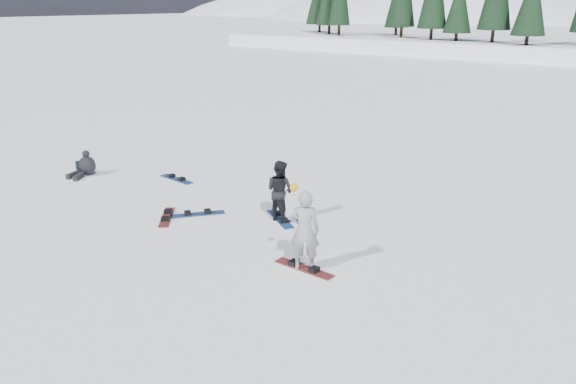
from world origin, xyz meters
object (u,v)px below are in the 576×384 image
(snowboard_loose_c, at_px, (176,179))
(snowboard_loose_a, at_px, (198,214))
(snowboarder_woman, at_px, (304,230))
(snowboarder_man, at_px, (280,191))
(seated_rider, at_px, (86,166))
(snowboard_loose_b, at_px, (167,217))
(gear_bag, at_px, (81,166))

(snowboard_loose_c, bearing_deg, snowboard_loose_a, -27.50)
(snowboarder_woman, xyz_separation_m, snowboarder_man, (-2.29, 2.06, -0.10))
(snowboard_loose_a, bearing_deg, snowboarder_woman, -63.89)
(seated_rider, bearing_deg, snowboard_loose_b, -35.65)
(snowboarder_woman, bearing_deg, snowboard_loose_b, -37.15)
(snowboard_loose_a, bearing_deg, snowboard_loose_b, -179.17)
(gear_bag, height_order, snowboard_loose_c, gear_bag)
(snowboarder_man, xyz_separation_m, snowboard_loose_b, (-2.60, -1.80, -0.83))
(seated_rider, bearing_deg, snowboard_loose_a, -28.07)
(snowboarder_woman, height_order, gear_bag, snowboarder_woman)
(snowboard_loose_c, relative_size, snowboard_loose_a, 1.00)
(gear_bag, bearing_deg, snowboard_loose_c, 19.86)
(seated_rider, height_order, snowboard_loose_c, seated_rider)
(snowboarder_man, relative_size, snowboard_loose_c, 1.12)
(seated_rider, distance_m, snowboard_loose_a, 5.82)
(snowboard_loose_b, relative_size, snowboard_loose_a, 1.00)
(snowboarder_woman, height_order, snowboarder_man, snowboarder_woman)
(snowboard_loose_b, xyz_separation_m, snowboard_loose_c, (-2.44, 2.56, 0.00))
(snowboarder_man, relative_size, snowboard_loose_b, 1.12)
(snowboard_loose_b, bearing_deg, seated_rider, -142.21)
(gear_bag, relative_size, snowboard_loose_c, 0.30)
(snowboarder_woman, xyz_separation_m, gear_bag, (-10.87, 1.54, -0.79))
(snowboarder_woman, bearing_deg, snowboard_loose_a, -46.26)
(snowboard_loose_b, bearing_deg, snowboarder_man, 83.46)
(snowboarder_woman, xyz_separation_m, seated_rider, (-10.17, 1.28, -0.60))
(snowboarder_man, xyz_separation_m, gear_bag, (-8.58, -0.52, -0.69))
(snowboarder_man, xyz_separation_m, seated_rider, (-7.88, -0.77, -0.50))
(gear_bag, xyz_separation_m, snowboard_loose_a, (6.51, -0.60, -0.14))
(snowboarder_woman, height_order, snowboard_loose_b, snowboarder_woman)
(seated_rider, xyz_separation_m, snowboard_loose_c, (2.84, 1.54, -0.32))
(snowboarder_woman, relative_size, seated_rider, 1.76)
(snowboard_loose_a, bearing_deg, snowboarder_man, -23.42)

